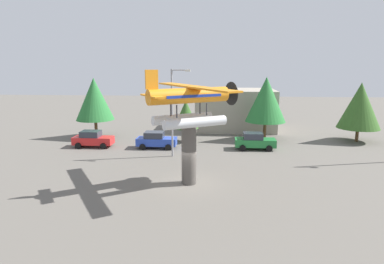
{
  "coord_description": "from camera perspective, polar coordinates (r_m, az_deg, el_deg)",
  "views": [
    {
      "loc": [
        2.08,
        -24.14,
        8.83
      ],
      "look_at": [
        0.0,
        3.0,
        3.33
      ],
      "focal_mm": 31.69,
      "sensor_mm": 36.0,
      "label": 1
    }
  ],
  "objects": [
    {
      "name": "tree_east",
      "position": [
        38.53,
        -1.04,
        2.96
      ],
      "size": [
        2.89,
        2.89,
        4.79
      ],
      "color": "brown",
      "rests_on": "ground"
    },
    {
      "name": "streetlight_primary",
      "position": [
        32.12,
        -3.05,
        4.24
      ],
      "size": [
        1.84,
        0.28,
        8.37
      ],
      "color": "gray",
      "rests_on": "ground"
    },
    {
      "name": "floatplane_monument",
      "position": [
        24.44,
        -0.27,
        5.04
      ],
      "size": [
        7.0,
        9.39,
        4.0
      ],
      "rotation": [
        0.0,
        0.0,
        0.56
      ],
      "color": "silver",
      "rests_on": "display_pedestal"
    },
    {
      "name": "tree_west",
      "position": [
        42.44,
        -16.1,
        5.35
      ],
      "size": [
        4.53,
        4.53,
        7.2
      ],
      "color": "brown",
      "rests_on": "ground"
    },
    {
      "name": "car_near_red",
      "position": [
        38.02,
        -16.36,
        -1.12
      ],
      "size": [
        4.2,
        2.02,
        1.76
      ],
      "color": "red",
      "rests_on": "ground"
    },
    {
      "name": "car_mid_blue",
      "position": [
        36.18,
        -6.06,
        -1.34
      ],
      "size": [
        4.2,
        2.02,
        1.76
      ],
      "color": "#2847B7",
      "rests_on": "ground"
    },
    {
      "name": "car_far_green",
      "position": [
        36.06,
        10.49,
        -1.51
      ],
      "size": [
        4.2,
        2.02,
        1.76
      ],
      "color": "#237A38",
      "rests_on": "ground"
    },
    {
      "name": "display_pedestal",
      "position": [
        25.12,
        -0.53,
        -3.84
      ],
      "size": [
        1.1,
        1.1,
        4.44
      ],
      "primitive_type": "cylinder",
      "color": "#4C4742",
      "rests_on": "ground"
    },
    {
      "name": "tree_center_back",
      "position": [
        40.17,
        12.34,
        5.37
      ],
      "size": [
        4.66,
        4.66,
        7.38
      ],
      "color": "brown",
      "rests_on": "ground"
    },
    {
      "name": "storefront_building",
      "position": [
        46.6,
        7.24,
        3.78
      ],
      "size": [
        10.48,
        7.29,
        5.42
      ],
      "primitive_type": "cube",
      "color": "#9E9384",
      "rests_on": "ground"
    },
    {
      "name": "tree_far_east",
      "position": [
        43.05,
        26.41,
        4.0
      ],
      "size": [
        4.71,
        4.71,
        6.78
      ],
      "color": "brown",
      "rests_on": "ground"
    },
    {
      "name": "ground_plane",
      "position": [
        25.79,
        -0.52,
        -8.6
      ],
      "size": [
        140.0,
        140.0,
        0.0
      ],
      "primitive_type": "plane",
      "color": "#605B54"
    }
  ]
}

